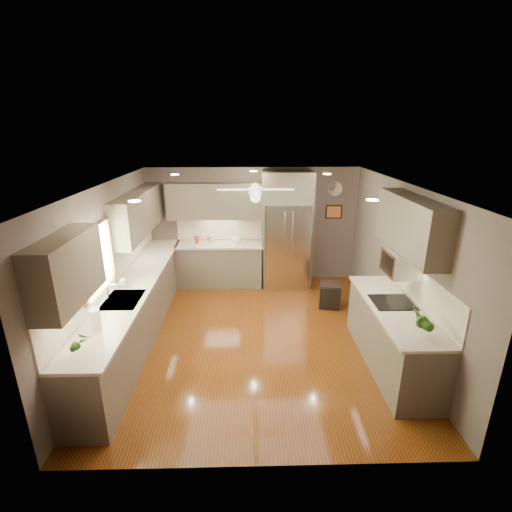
{
  "coord_description": "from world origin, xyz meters",
  "views": [
    {
      "loc": [
        -0.14,
        -5.37,
        3.28
      ],
      "look_at": [
        0.01,
        0.6,
        1.2
      ],
      "focal_mm": 26.0,
      "sensor_mm": 36.0,
      "label": 1
    }
  ],
  "objects_px": {
    "bowl": "(236,242)",
    "stool": "(330,295)",
    "canister_a": "(197,239)",
    "paper_towel": "(95,321)",
    "soap_bottle": "(123,281)",
    "refrigerator": "(286,232)",
    "microwave": "(401,263)",
    "canister_c": "(212,239)",
    "potted_plant_right": "(421,320)",
    "canister_b": "(209,240)",
    "potted_plant_left": "(80,341)"
  },
  "relations": [
    {
      "from": "canister_a",
      "to": "canister_b",
      "type": "relative_size",
      "value": 1.05
    },
    {
      "from": "potted_plant_left",
      "to": "microwave",
      "type": "relative_size",
      "value": 0.58
    },
    {
      "from": "bowl",
      "to": "stool",
      "type": "bearing_deg",
      "value": -31.49
    },
    {
      "from": "soap_bottle",
      "to": "stool",
      "type": "distance_m",
      "value": 3.76
    },
    {
      "from": "potted_plant_left",
      "to": "potted_plant_right",
      "type": "xyz_separation_m",
      "value": [
        3.86,
        0.33,
        0.02
      ]
    },
    {
      "from": "paper_towel",
      "to": "potted_plant_right",
      "type": "bearing_deg",
      "value": -2.41
    },
    {
      "from": "bowl",
      "to": "stool",
      "type": "relative_size",
      "value": 0.49
    },
    {
      "from": "canister_b",
      "to": "canister_c",
      "type": "xyz_separation_m",
      "value": [
        0.06,
        0.04,
        0.02
      ]
    },
    {
      "from": "canister_a",
      "to": "stool",
      "type": "height_order",
      "value": "canister_a"
    },
    {
      "from": "canister_a",
      "to": "stool",
      "type": "xyz_separation_m",
      "value": [
        2.65,
        -1.17,
        -0.78
      ]
    },
    {
      "from": "refrigerator",
      "to": "paper_towel",
      "type": "height_order",
      "value": "refrigerator"
    },
    {
      "from": "canister_b",
      "to": "stool",
      "type": "relative_size",
      "value": 0.32
    },
    {
      "from": "bowl",
      "to": "stool",
      "type": "xyz_separation_m",
      "value": [
        1.81,
        -1.11,
        -0.73
      ]
    },
    {
      "from": "canister_b",
      "to": "microwave",
      "type": "height_order",
      "value": "microwave"
    },
    {
      "from": "microwave",
      "to": "paper_towel",
      "type": "distance_m",
      "value": 4.1
    },
    {
      "from": "canister_b",
      "to": "refrigerator",
      "type": "bearing_deg",
      "value": -2.15
    },
    {
      "from": "stool",
      "to": "paper_towel",
      "type": "xyz_separation_m",
      "value": [
        -3.42,
        -2.44,
        0.84
      ]
    },
    {
      "from": "stool",
      "to": "paper_towel",
      "type": "height_order",
      "value": "paper_towel"
    },
    {
      "from": "canister_a",
      "to": "potted_plant_left",
      "type": "bearing_deg",
      "value": -100.16
    },
    {
      "from": "canister_b",
      "to": "refrigerator",
      "type": "xyz_separation_m",
      "value": [
        1.64,
        -0.06,
        0.18
      ]
    },
    {
      "from": "refrigerator",
      "to": "stool",
      "type": "xyz_separation_m",
      "value": [
        0.75,
        -1.09,
        -0.95
      ]
    },
    {
      "from": "paper_towel",
      "to": "bowl",
      "type": "bearing_deg",
      "value": 65.66
    },
    {
      "from": "canister_a",
      "to": "potted_plant_right",
      "type": "xyz_separation_m",
      "value": [
        3.12,
        -3.77,
        0.1
      ]
    },
    {
      "from": "bowl",
      "to": "refrigerator",
      "type": "bearing_deg",
      "value": -1.04
    },
    {
      "from": "canister_a",
      "to": "paper_towel",
      "type": "bearing_deg",
      "value": -101.93
    },
    {
      "from": "refrigerator",
      "to": "canister_b",
      "type": "bearing_deg",
      "value": 177.85
    },
    {
      "from": "soap_bottle",
      "to": "refrigerator",
      "type": "bearing_deg",
      "value": 38.58
    },
    {
      "from": "stool",
      "to": "microwave",
      "type": "bearing_deg",
      "value": -70.3
    },
    {
      "from": "potted_plant_right",
      "to": "refrigerator",
      "type": "height_order",
      "value": "refrigerator"
    },
    {
      "from": "microwave",
      "to": "stool",
      "type": "relative_size",
      "value": 1.18
    },
    {
      "from": "canister_a",
      "to": "soap_bottle",
      "type": "distance_m",
      "value": 2.44
    },
    {
      "from": "potted_plant_right",
      "to": "bowl",
      "type": "bearing_deg",
      "value": 121.56
    },
    {
      "from": "soap_bottle",
      "to": "refrigerator",
      "type": "xyz_separation_m",
      "value": [
        2.76,
        2.2,
        0.16
      ]
    },
    {
      "from": "microwave",
      "to": "canister_a",
      "type": "bearing_deg",
      "value": 139.21
    },
    {
      "from": "canister_c",
      "to": "soap_bottle",
      "type": "distance_m",
      "value": 2.59
    },
    {
      "from": "bowl",
      "to": "potted_plant_left",
      "type": "bearing_deg",
      "value": -111.33
    },
    {
      "from": "canister_b",
      "to": "potted_plant_right",
      "type": "xyz_separation_m",
      "value": [
        2.85,
        -3.75,
        0.11
      ]
    },
    {
      "from": "canister_c",
      "to": "potted_plant_right",
      "type": "xyz_separation_m",
      "value": [
        2.79,
        -3.79,
        0.09
      ]
    },
    {
      "from": "soap_bottle",
      "to": "potted_plant_right",
      "type": "height_order",
      "value": "potted_plant_right"
    },
    {
      "from": "soap_bottle",
      "to": "canister_a",
      "type": "bearing_deg",
      "value": 69.51
    },
    {
      "from": "stool",
      "to": "canister_a",
      "type": "bearing_deg",
      "value": 156.15
    },
    {
      "from": "potted_plant_right",
      "to": "bowl",
      "type": "distance_m",
      "value": 4.36
    },
    {
      "from": "potted_plant_right",
      "to": "stool",
      "type": "distance_m",
      "value": 2.79
    },
    {
      "from": "canister_a",
      "to": "soap_bottle",
      "type": "bearing_deg",
      "value": -110.49
    },
    {
      "from": "soap_bottle",
      "to": "canister_c",
      "type": "bearing_deg",
      "value": 62.82
    },
    {
      "from": "potted_plant_right",
      "to": "canister_c",
      "type": "bearing_deg",
      "value": 126.41
    },
    {
      "from": "canister_b",
      "to": "canister_c",
      "type": "height_order",
      "value": "canister_c"
    },
    {
      "from": "canister_a",
      "to": "paper_towel",
      "type": "xyz_separation_m",
      "value": [
        -0.76,
        -3.61,
        0.06
      ]
    },
    {
      "from": "canister_b",
      "to": "potted_plant_left",
      "type": "distance_m",
      "value": 4.2
    },
    {
      "from": "canister_c",
      "to": "microwave",
      "type": "distance_m",
      "value": 4.06
    }
  ]
}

